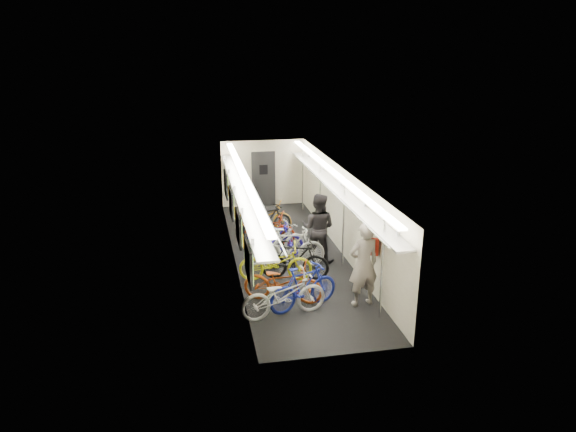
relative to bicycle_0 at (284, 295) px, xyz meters
name	(u,v)px	position (x,y,z in m)	size (l,w,h in m)	color
train_car_shell	(271,192)	(0.37, 4.05, 1.16)	(10.00, 10.00, 10.00)	black
bicycle_0	(284,295)	(0.00, 0.00, 0.00)	(0.66, 1.88, 0.99)	silver
bicycle_1	(304,287)	(0.48, 0.25, 0.02)	(0.48, 1.71, 1.03)	navy
bicycle_2	(283,282)	(0.10, 0.68, -0.02)	(0.63, 1.81, 0.95)	#9B3A10
bicycle_3	(295,260)	(0.59, 1.78, 0.02)	(0.48, 1.71, 1.03)	black
bicycle_4	(275,262)	(0.11, 1.81, -0.02)	(0.63, 1.80, 0.95)	#C9CD13
bicycle_5	(290,248)	(0.61, 2.51, 0.06)	(0.52, 1.84, 1.11)	#BCBBBD
bicycle_6	(275,243)	(0.30, 3.08, 0.00)	(0.66, 1.90, 1.00)	#A9AAAE
bicycle_7	(273,239)	(0.29, 3.36, 0.01)	(0.47, 1.68, 1.01)	#231A9E
bicycle_8	(265,227)	(0.25, 4.45, -0.02)	(0.63, 1.80, 0.95)	maroon
bicycle_9	(267,222)	(0.35, 4.84, 0.03)	(0.49, 1.74, 1.05)	black
bicycle_10	(265,215)	(0.40, 5.68, -0.03)	(0.61, 1.76, 0.92)	#BA7811
passenger_near	(363,264)	(1.81, 0.21, 0.48)	(0.71, 0.46, 1.94)	gray
passenger_mid	(318,228)	(1.43, 2.82, 0.45)	(0.92, 0.71, 1.89)	black
backpack	(373,247)	(2.09, 0.43, 0.79)	(0.26, 0.14, 0.38)	#A81D10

